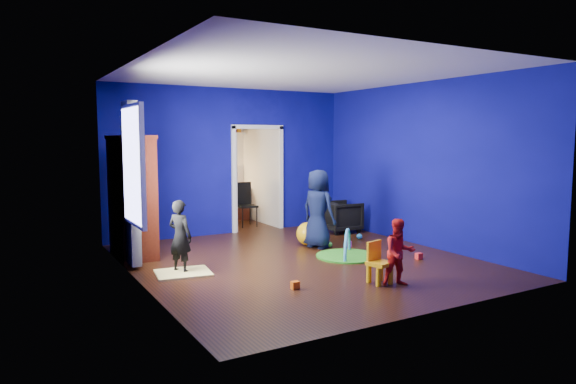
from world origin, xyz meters
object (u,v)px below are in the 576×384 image
child_black (180,236)px  study_desk (229,204)px  tv_armoire (132,196)px  armchair (341,217)px  toddler_red (399,252)px  kid_chair (380,265)px  hopper_ball (308,234)px  crt_tv (134,194)px  child_navy (318,209)px  play_mat (347,256)px  folding_chair (246,205)px  vase (134,129)px

child_black → study_desk: (2.46, 3.98, -0.15)m
tv_armoire → armchair: bearing=1.0°
toddler_red → tv_armoire: size_ratio=0.45×
kid_chair → hopper_ball: bearing=66.6°
child_black → toddler_red: size_ratio=1.19×
crt_tv → toddler_red: bearing=-53.0°
child_black → child_navy: bearing=-112.7°
play_mat → armchair: bearing=57.0°
folding_chair → kid_chair: bearing=-94.0°
hopper_ball → play_mat: (0.08, -1.08, -0.19)m
armchair → tv_armoire: bearing=94.0°
armchair → toddler_red: toddler_red is taller
child_black → study_desk: 4.68m
vase → play_mat: size_ratio=0.19×
toddler_red → kid_chair: bearing=146.6°
child_black → hopper_ball: bearing=-107.2°
tv_armoire → crt_tv: (0.04, 0.00, 0.04)m
toddler_red → crt_tv: size_ratio=1.26×
child_navy → crt_tv: bearing=56.1°
vase → armchair: bearing=5.1°
study_desk → kid_chair: bearing=-93.3°
tv_armoire → kid_chair: tv_armoire is taller
tv_armoire → play_mat: bearing=-30.6°
vase → crt_tv: bearing=82.4°
tv_armoire → study_desk: (2.80, 2.61, -0.60)m
vase → crt_tv: vase is taller
child_black → tv_armoire: size_ratio=0.54×
vase → hopper_ball: vase is taller
play_mat → child_black: bearing=171.4°
tv_armoire → hopper_ball: (2.92, -0.69, -0.77)m
child_navy → vase: (-2.97, 0.64, 1.37)m
child_navy → study_desk: 3.57m
toddler_red → play_mat: size_ratio=0.87×
vase → play_mat: 3.91m
crt_tv → child_black: bearing=-77.4°
kid_chair → folding_chair: size_ratio=0.54×
child_navy → play_mat: size_ratio=1.36×
crt_tv → hopper_ball: crt_tv is taller
hopper_ball → play_mat: hopper_ball is taller
crt_tv → study_desk: bearing=43.4°
toddler_red → folding_chair: size_ratio=0.96×
hopper_ball → study_desk: bearing=92.0°
kid_chair → study_desk: study_desk is taller
toddler_red → kid_chair: 0.31m
kid_chair → folding_chair: (0.34, 4.87, 0.21)m
armchair → folding_chair: bearing=44.3°
child_black → vase: (-0.35, 1.07, 1.53)m
crt_tv → study_desk: (2.76, 2.61, -0.65)m
vase → kid_chair: vase is taller
vase → folding_chair: size_ratio=0.20×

